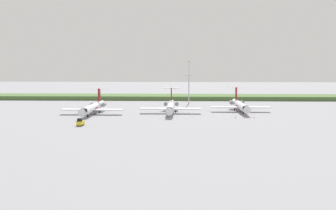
{
  "coord_description": "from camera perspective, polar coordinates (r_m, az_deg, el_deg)",
  "views": [
    {
      "loc": [
        4.86,
        -132.24,
        17.72
      ],
      "look_at": [
        0.0,
        4.81,
        3.0
      ],
      "focal_mm": 38.55,
      "sensor_mm": 36.0,
      "label": 1
    }
  ],
  "objects": [
    {
      "name": "grass_berm",
      "position": [
        196.0,
        0.6,
        1.26
      ],
      "size": [
        320.0,
        20.0,
        2.18
      ],
      "primitive_type": "cube",
      "color": "#4C6B38",
      "rests_on": "ground"
    },
    {
      "name": "regional_jet_nearest",
      "position": [
        137.31,
        -11.76,
        -0.35
      ],
      "size": [
        22.81,
        31.0,
        9.0
      ],
      "color": "silver",
      "rests_on": "ground"
    },
    {
      "name": "regional_jet_second",
      "position": [
        137.37,
        0.42,
        -0.22
      ],
      "size": [
        22.81,
        31.0,
        9.0
      ],
      "color": "silver",
      "rests_on": "ground"
    },
    {
      "name": "ground_plane",
      "position": [
        163.27,
        0.31,
        -0.1
      ],
      "size": [
        500.0,
        500.0,
        0.0
      ],
      "primitive_type": "plane",
      "color": "gray"
    },
    {
      "name": "safety_cone_front_marker",
      "position": [
        126.36,
        10.6,
        -1.91
      ],
      "size": [
        0.44,
        0.44,
        0.55
      ],
      "primitive_type": "cone",
      "color": "orange",
      "rests_on": "ground"
    },
    {
      "name": "antenna_mast",
      "position": [
        171.61,
        3.32,
        3.05
      ],
      "size": [
        4.4,
        0.5,
        20.46
      ],
      "color": "#B2B2B7",
      "rests_on": "ground"
    },
    {
      "name": "safety_cone_mid_marker",
      "position": [
        126.93,
        11.91,
        -1.91
      ],
      "size": [
        0.44,
        0.44,
        0.55
      ],
      "primitive_type": "cone",
      "color": "orange",
      "rests_on": "ground"
    },
    {
      "name": "regional_jet_third",
      "position": [
        144.99,
        11.31,
        -0.0
      ],
      "size": [
        22.81,
        31.0,
        9.0
      ],
      "color": "silver",
      "rests_on": "ground"
    },
    {
      "name": "baggage_tug",
      "position": [
        111.34,
        -13.69,
        -2.68
      ],
      "size": [
        1.72,
        3.2,
        2.3
      ],
      "color": "yellow",
      "rests_on": "ground"
    },
    {
      "name": "safety_cone_rear_marker",
      "position": [
        127.43,
        13.42,
        -1.91
      ],
      "size": [
        0.44,
        0.44,
        0.55
      ],
      "primitive_type": "cone",
      "color": "orange",
      "rests_on": "ground"
    }
  ]
}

